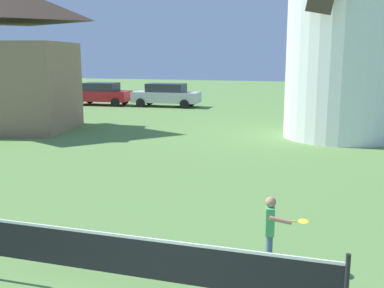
{
  "coord_description": "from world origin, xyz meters",
  "views": [
    {
      "loc": [
        1.83,
        -3.27,
        3.38
      ],
      "look_at": [
        -0.45,
        4.07,
        1.9
      ],
      "focal_mm": 42.88,
      "sensor_mm": 36.0,
      "label": 1
    }
  ],
  "objects_px": {
    "tennis_net": "(148,259)",
    "chapel": "(2,58)",
    "parked_car_silver": "(166,95)",
    "player_far": "(271,227)",
    "parked_car_red": "(102,94)"
  },
  "relations": [
    {
      "from": "player_far",
      "to": "parked_car_red",
      "type": "distance_m",
      "value": 26.13
    },
    {
      "from": "chapel",
      "to": "parked_car_silver",
      "type": "bearing_deg",
      "value": 71.84
    },
    {
      "from": "tennis_net",
      "to": "parked_car_silver",
      "type": "distance_m",
      "value": 25.28
    },
    {
      "from": "tennis_net",
      "to": "player_far",
      "type": "relative_size",
      "value": 4.44
    },
    {
      "from": "parked_car_silver",
      "to": "chapel",
      "type": "xyz_separation_m",
      "value": [
        -3.74,
        -11.39,
        2.47
      ]
    },
    {
      "from": "player_far",
      "to": "chapel",
      "type": "bearing_deg",
      "value": 142.38
    },
    {
      "from": "player_far",
      "to": "parked_car_silver",
      "type": "distance_m",
      "value": 24.18
    },
    {
      "from": "player_far",
      "to": "parked_car_red",
      "type": "height_order",
      "value": "parked_car_red"
    },
    {
      "from": "parked_car_red",
      "to": "chapel",
      "type": "bearing_deg",
      "value": -85.24
    },
    {
      "from": "parked_car_red",
      "to": "parked_car_silver",
      "type": "distance_m",
      "value": 4.67
    },
    {
      "from": "tennis_net",
      "to": "parked_car_silver",
      "type": "xyz_separation_m",
      "value": [
        -8.6,
        23.77,
        0.13
      ]
    },
    {
      "from": "parked_car_silver",
      "to": "player_far",
      "type": "bearing_deg",
      "value": -65.5
    },
    {
      "from": "tennis_net",
      "to": "chapel",
      "type": "distance_m",
      "value": 17.67
    },
    {
      "from": "tennis_net",
      "to": "chapel",
      "type": "relative_size",
      "value": 0.68
    },
    {
      "from": "tennis_net",
      "to": "parked_car_red",
      "type": "distance_m",
      "value": 26.88
    }
  ]
}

